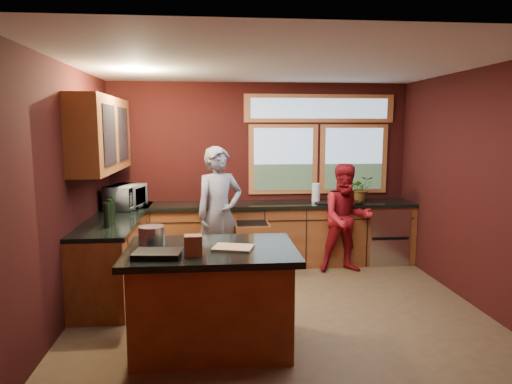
{
  "coord_description": "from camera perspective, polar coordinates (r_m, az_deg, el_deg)",
  "views": [
    {
      "loc": [
        -0.72,
        -4.89,
        2.04
      ],
      "look_at": [
        -0.22,
        0.4,
        1.28
      ],
      "focal_mm": 32.0,
      "sensor_mm": 36.0,
      "label": 1
    }
  ],
  "objects": [
    {
      "name": "floor",
      "position": [
        5.35,
        2.84,
        -14.31
      ],
      "size": [
        4.5,
        4.5,
        0.0
      ],
      "primitive_type": "plane",
      "color": "brown",
      "rests_on": "ground"
    },
    {
      "name": "room_shell",
      "position": [
        5.22,
        -4.06,
        5.46
      ],
      "size": [
        4.52,
        4.02,
        2.71
      ],
      "color": "black",
      "rests_on": "ground"
    },
    {
      "name": "back_counter",
      "position": [
        6.84,
        2.48,
        -5.21
      ],
      "size": [
        4.5,
        0.64,
        0.93
      ],
      "color": "#623017",
      "rests_on": "floor"
    },
    {
      "name": "left_counter",
      "position": [
        6.08,
        -17.02,
        -7.24
      ],
      "size": [
        0.64,
        2.3,
        0.93
      ],
      "color": "#623017",
      "rests_on": "floor"
    },
    {
      "name": "island",
      "position": [
        4.36,
        -5.55,
        -12.89
      ],
      "size": [
        1.55,
        1.05,
        0.95
      ],
      "color": "#623017",
      "rests_on": "floor"
    },
    {
      "name": "person_grey",
      "position": [
        6.06,
        -4.61,
        -2.78
      ],
      "size": [
        0.77,
        0.65,
        1.79
      ],
      "primitive_type": "imported",
      "rotation": [
        0.0,
        0.0,
        0.41
      ],
      "color": "slate",
      "rests_on": "floor"
    },
    {
      "name": "person_red",
      "position": [
        6.54,
        11.24,
        -3.24
      ],
      "size": [
        0.75,
        0.59,
        1.54
      ],
      "primitive_type": "imported",
      "rotation": [
        0.0,
        0.0,
        -0.01
      ],
      "color": "maroon",
      "rests_on": "floor"
    },
    {
      "name": "microwave",
      "position": [
        6.5,
        -15.99,
        -0.58
      ],
      "size": [
        0.53,
        0.67,
        0.32
      ],
      "primitive_type": "imported",
      "rotation": [
        0.0,
        0.0,
        1.32
      ],
      "color": "#999999",
      "rests_on": "left_counter"
    },
    {
      "name": "potted_plant",
      "position": [
        7.07,
        13.0,
        0.42
      ],
      "size": [
        0.34,
        0.29,
        0.38
      ],
      "primitive_type": "imported",
      "color": "#999999",
      "rests_on": "back_counter"
    },
    {
      "name": "paper_towel",
      "position": [
        6.83,
        7.5,
        -0.11
      ],
      "size": [
        0.12,
        0.12,
        0.28
      ],
      "primitive_type": "cylinder",
      "color": "silver",
      "rests_on": "back_counter"
    },
    {
      "name": "cutting_board",
      "position": [
        4.17,
        -2.88,
        -6.96
      ],
      "size": [
        0.41,
        0.34,
        0.02
      ],
      "primitive_type": "cube",
      "rotation": [
        0.0,
        0.0,
        -0.28
      ],
      "color": "#A77D55",
      "rests_on": "island"
    },
    {
      "name": "stock_pot",
      "position": [
        4.38,
        -12.9,
        -5.35
      ],
      "size": [
        0.24,
        0.24,
        0.18
      ],
      "primitive_type": "cylinder",
      "color": "silver",
      "rests_on": "island"
    },
    {
      "name": "paper_bag",
      "position": [
        3.96,
        -7.86,
        -6.66
      ],
      "size": [
        0.15,
        0.12,
        0.18
      ],
      "primitive_type": "cube",
      "rotation": [
        0.0,
        0.0,
        0.02
      ],
      "color": "brown",
      "rests_on": "island"
    },
    {
      "name": "black_tray",
      "position": [
        4.0,
        -12.17,
        -7.58
      ],
      "size": [
        0.43,
        0.32,
        0.05
      ],
      "primitive_type": "cube",
      "rotation": [
        0.0,
        0.0,
        -0.11
      ],
      "color": "black",
      "rests_on": "island"
    }
  ]
}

